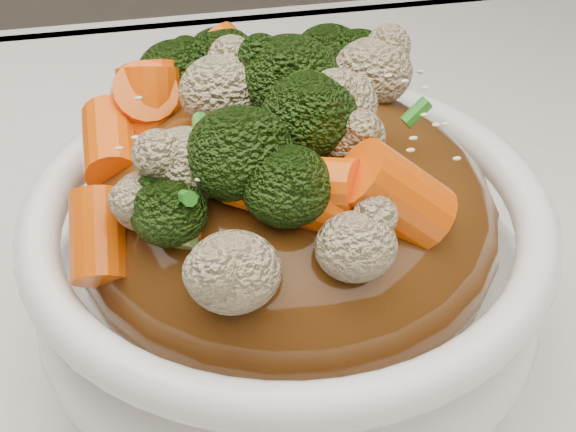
{
  "coord_description": "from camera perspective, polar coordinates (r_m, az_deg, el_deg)",
  "views": [
    {
      "loc": [
        -0.05,
        -0.25,
        1.07
      ],
      "look_at": [
        0.0,
        0.04,
        0.83
      ],
      "focal_mm": 55.0,
      "sensor_mm": 36.0,
      "label": 1
    }
  ],
  "objects": [
    {
      "name": "bowl",
      "position": [
        0.4,
        -0.0,
        -3.82
      ],
      "size": [
        0.25,
        0.25,
        0.09
      ],
      "primitive_type": null,
      "rotation": [
        0.0,
        0.0,
        0.07
      ],
      "color": "white",
      "rests_on": "tablecloth"
    },
    {
      "name": "scallions",
      "position": [
        0.35,
        -0.0,
        8.32
      ],
      "size": [
        0.15,
        0.15,
        0.02
      ],
      "primitive_type": null,
      "rotation": [
        0.0,
        0.0,
        0.07
      ],
      "color": "#24761B",
      "rests_on": "sauce_base"
    },
    {
      "name": "broccoli",
      "position": [
        0.35,
        -0.0,
        8.02
      ],
      "size": [
        0.2,
        0.2,
        0.05
      ],
      "primitive_type": null,
      "rotation": [
        0.0,
        0.0,
        0.07
      ],
      "color": "black",
      "rests_on": "sauce_base"
    },
    {
      "name": "cauliflower",
      "position": [
        0.35,
        -0.0,
        7.72
      ],
      "size": [
        0.2,
        0.2,
        0.04
      ],
      "primitive_type": null,
      "rotation": [
        0.0,
        0.0,
        0.07
      ],
      "color": "#C9B689",
      "rests_on": "sauce_base"
    },
    {
      "name": "carrots",
      "position": [
        0.35,
        -0.0,
        8.17
      ],
      "size": [
        0.2,
        0.2,
        0.05
      ],
      "primitive_type": null,
      "rotation": [
        0.0,
        0.0,
        0.07
      ],
      "color": "#FC5C08",
      "rests_on": "sauce_base"
    },
    {
      "name": "sauce_base",
      "position": [
        0.38,
        -0.0,
        -0.37
      ],
      "size": [
        0.2,
        0.2,
        0.1
      ],
      "primitive_type": "ellipsoid",
      "rotation": [
        0.0,
        0.0,
        0.07
      ],
      "color": "#532C0E",
      "rests_on": "bowl"
    },
    {
      "name": "sesame_seeds",
      "position": [
        0.35,
        -0.0,
        8.32
      ],
      "size": [
        0.18,
        0.18,
        0.01
      ],
      "primitive_type": null,
      "rotation": [
        0.0,
        0.0,
        0.07
      ],
      "color": "beige",
      "rests_on": "sauce_base"
    }
  ]
}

